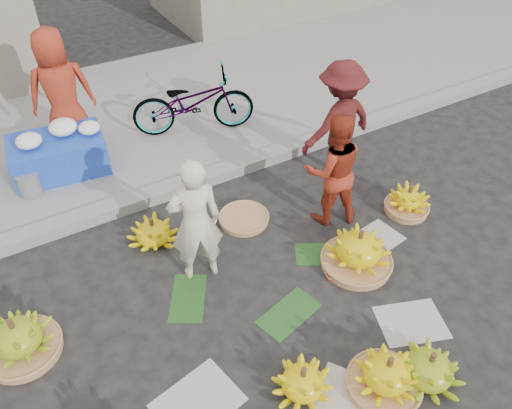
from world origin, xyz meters
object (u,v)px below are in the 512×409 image
flower_table (59,152)px  bicycle (193,102)px  vendor_cream (195,222)px  banana_bunch_4 (358,251)px

flower_table → bicycle: bearing=7.5°
flower_table → vendor_cream: bearing=-64.9°
banana_bunch_4 → vendor_cream: size_ratio=0.52×
vendor_cream → bicycle: 2.77m
banana_bunch_4 → bicycle: bearing=97.4°
flower_table → bicycle: size_ratio=0.71×
banana_bunch_4 → vendor_cream: (-1.54, 0.77, 0.52)m
bicycle → banana_bunch_4: bearing=-154.5°
flower_table → bicycle: (1.97, 0.04, 0.18)m
vendor_cream → banana_bunch_4: bearing=166.1°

